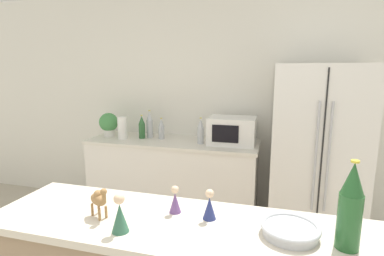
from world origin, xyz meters
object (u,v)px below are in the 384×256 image
paper_towel_roll (122,128)px  back_bottle_2 (161,129)px  wise_man_figurine_crimson (120,215)px  fruit_bowl (290,230)px  back_bottle_3 (150,124)px  refrigerator (316,156)px  potted_plant (109,123)px  back_bottle_0 (142,127)px  camel_figurine (99,199)px  back_bottle_1 (201,131)px  microwave (232,131)px  wise_man_figurine_blue (209,206)px  wine_bottle (350,207)px  wise_man_figurine_purple (175,201)px

paper_towel_roll → back_bottle_2: (0.42, 0.11, -0.01)m
wise_man_figurine_crimson → fruit_bowl: bearing=13.0°
back_bottle_3 → wise_man_figurine_crimson: 2.24m
back_bottle_3 → refrigerator: bearing=-4.2°
potted_plant → back_bottle_3: 0.49m
back_bottle_0 → camel_figurine: (0.70, -1.94, 0.06)m
refrigerator → paper_towel_roll: (-2.03, -0.02, 0.17)m
back_bottle_1 → wise_man_figurine_crimson: bearing=-85.6°
refrigerator → back_bottle_3: refrigerator is taller
back_bottle_0 → microwave: bearing=0.6°
refrigerator → camel_figurine: refrigerator is taller
fruit_bowl → wise_man_figurine_blue: size_ratio=1.69×
potted_plant → camel_figurine: potted_plant is taller
wise_man_figurine_blue → wise_man_figurine_crimson: 0.39m
microwave → wise_man_figurine_blue: (0.16, -1.84, 0.02)m
wine_bottle → fruit_bowl: bearing=171.0°
back_bottle_0 → wise_man_figurine_blue: back_bottle_0 is taller
back_bottle_1 → wise_man_figurine_purple: 1.77m
potted_plant → wise_man_figurine_purple: bearing=-51.7°
wine_bottle → back_bottle_0: bearing=132.0°
potted_plant → camel_figurine: size_ratio=1.83×
potted_plant → back_bottle_2: 0.64m
microwave → refrigerator: bearing=-5.4°
back_bottle_2 → back_bottle_0: bearing=-172.9°
paper_towel_roll → fruit_bowl: size_ratio=1.06×
back_bottle_3 → wise_man_figurine_crimson: back_bottle_3 is taller
back_bottle_3 → fruit_bowl: size_ratio=1.34×
paper_towel_roll → wise_man_figurine_purple: 2.11m
potted_plant → wise_man_figurine_blue: bearing=-48.8°
back_bottle_2 → fruit_bowl: back_bottle_2 is taller
wise_man_figurine_crimson → wise_man_figurine_purple: wise_man_figurine_crimson is taller
refrigerator → microwave: refrigerator is taller
wine_bottle → camel_figurine: wine_bottle is taller
paper_towel_roll → refrigerator: bearing=0.5°
wine_bottle → wise_man_figurine_blue: bearing=171.4°
wise_man_figurine_blue → microwave: bearing=95.0°
potted_plant → microwave: size_ratio=0.57×
back_bottle_1 → potted_plant: bearing=176.7°
wise_man_figurine_purple → back_bottle_0: bearing=119.2°
potted_plant → wise_man_figurine_purple: (1.43, -1.80, 0.00)m
microwave → wine_bottle: wine_bottle is taller
refrigerator → wise_man_figurine_blue: bearing=-110.5°
paper_towel_roll → back_bottle_0: 0.21m
paper_towel_roll → wine_bottle: 2.65m
wise_man_figurine_crimson → back_bottle_1: bearing=94.4°
back_bottle_1 → camel_figurine: back_bottle_1 is taller
wine_bottle → wise_man_figurine_blue: 0.56m
fruit_bowl → wise_man_figurine_blue: 0.35m
potted_plant → back_bottle_3: (0.48, 0.07, -0.00)m
back_bottle_3 → wise_man_figurine_blue: bearing=-59.6°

